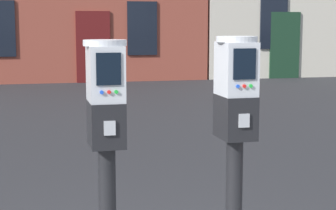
# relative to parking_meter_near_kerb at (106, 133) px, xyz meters

# --- Properties ---
(parking_meter_near_kerb) EXTENTS (0.22, 0.25, 1.51)m
(parking_meter_near_kerb) POSITION_rel_parking_meter_near_kerb_xyz_m (0.00, 0.00, 0.00)
(parking_meter_near_kerb) COLOR black
(parking_meter_near_kerb) RESTS_ON sidewalk_slab
(parking_meter_twin_adjacent) EXTENTS (0.22, 0.25, 1.52)m
(parking_meter_twin_adjacent) POSITION_rel_parking_meter_near_kerb_xyz_m (0.69, 0.00, 0.01)
(parking_meter_twin_adjacent) COLOR black
(parking_meter_twin_adjacent) RESTS_ON sidewalk_slab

